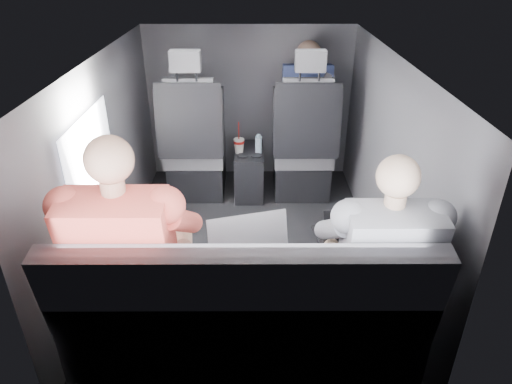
{
  "coord_description": "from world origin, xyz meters",
  "views": [
    {
      "loc": [
        0.05,
        -2.66,
        1.92
      ],
      "look_at": [
        0.06,
        -0.05,
        0.5
      ],
      "focal_mm": 32.0,
      "sensor_mm": 36.0,
      "label": 1
    }
  ],
  "objects_px": {
    "rear_bench": "(245,329)",
    "water_bottle": "(258,144)",
    "passenger_front_right": "(306,102)",
    "soda_cup": "(239,145)",
    "center_console": "(249,172)",
    "laptop_black": "(355,236)",
    "laptop_white": "(145,236)",
    "laptop_silver": "(249,243)",
    "passenger_rear_left": "(133,258)",
    "front_seat_right": "(303,152)",
    "front_seat_left": "(195,152)",
    "passenger_rear_right": "(376,263)"
  },
  "relations": [
    {
      "from": "rear_bench",
      "to": "water_bottle",
      "type": "height_order",
      "value": "rear_bench"
    },
    {
      "from": "front_seat_left",
      "to": "rear_bench",
      "type": "relative_size",
      "value": 0.79
    },
    {
      "from": "laptop_white",
      "to": "passenger_front_right",
      "type": "xyz_separation_m",
      "value": [
        0.99,
        1.84,
        0.12
      ]
    },
    {
      "from": "soda_cup",
      "to": "laptop_white",
      "type": "bearing_deg",
      "value": -105.02
    },
    {
      "from": "laptop_white",
      "to": "laptop_silver",
      "type": "bearing_deg",
      "value": -8.14
    },
    {
      "from": "laptop_white",
      "to": "passenger_rear_left",
      "type": "distance_m",
      "value": 0.22
    },
    {
      "from": "laptop_white",
      "to": "passenger_front_right",
      "type": "height_order",
      "value": "passenger_front_right"
    },
    {
      "from": "laptop_silver",
      "to": "passenger_rear_left",
      "type": "height_order",
      "value": "passenger_rear_left"
    },
    {
      "from": "laptop_silver",
      "to": "passenger_rear_right",
      "type": "bearing_deg",
      "value": -13.81
    },
    {
      "from": "laptop_silver",
      "to": "passenger_rear_left",
      "type": "bearing_deg",
      "value": -164.56
    },
    {
      "from": "laptop_silver",
      "to": "passenger_rear_left",
      "type": "xyz_separation_m",
      "value": [
        -0.53,
        -0.15,
        0.02
      ]
    },
    {
      "from": "laptop_silver",
      "to": "passenger_front_right",
      "type": "bearing_deg",
      "value": 76.36
    },
    {
      "from": "center_console",
      "to": "passenger_rear_right",
      "type": "height_order",
      "value": "passenger_rear_right"
    },
    {
      "from": "rear_bench",
      "to": "water_bottle",
      "type": "bearing_deg",
      "value": 87.6
    },
    {
      "from": "rear_bench",
      "to": "passenger_rear_right",
      "type": "height_order",
      "value": "passenger_rear_right"
    },
    {
      "from": "rear_bench",
      "to": "center_console",
      "type": "bearing_deg",
      "value": 90.0
    },
    {
      "from": "water_bottle",
      "to": "laptop_silver",
      "type": "bearing_deg",
      "value": -92.07
    },
    {
      "from": "laptop_black",
      "to": "passenger_rear_right",
      "type": "relative_size",
      "value": 0.33
    },
    {
      "from": "laptop_white",
      "to": "center_console",
      "type": "bearing_deg",
      "value": 72.76
    },
    {
      "from": "laptop_black",
      "to": "passenger_rear_right",
      "type": "xyz_separation_m",
      "value": [
        0.06,
        -0.21,
        -0.01
      ]
    },
    {
      "from": "laptop_silver",
      "to": "passenger_rear_right",
      "type": "distance_m",
      "value": 0.61
    },
    {
      "from": "laptop_white",
      "to": "laptop_silver",
      "type": "distance_m",
      "value": 0.53
    },
    {
      "from": "front_seat_right",
      "to": "water_bottle",
      "type": "relative_size",
      "value": 7.81
    },
    {
      "from": "passenger_rear_left",
      "to": "front_seat_right",
      "type": "bearing_deg",
      "value": 62.03
    },
    {
      "from": "center_console",
      "to": "soda_cup",
      "type": "height_order",
      "value": "soda_cup"
    },
    {
      "from": "soda_cup",
      "to": "laptop_silver",
      "type": "height_order",
      "value": "laptop_silver"
    },
    {
      "from": "rear_bench",
      "to": "water_bottle",
      "type": "relative_size",
      "value": 9.88
    },
    {
      "from": "water_bottle",
      "to": "laptop_white",
      "type": "xyz_separation_m",
      "value": [
        -0.58,
        -1.58,
        0.16
      ]
    },
    {
      "from": "rear_bench",
      "to": "laptop_white",
      "type": "height_order",
      "value": "rear_bench"
    },
    {
      "from": "soda_cup",
      "to": "passenger_rear_right",
      "type": "xyz_separation_m",
      "value": [
        0.69,
        -1.8,
        0.16
      ]
    },
    {
      "from": "center_console",
      "to": "laptop_silver",
      "type": "relative_size",
      "value": 1.12
    },
    {
      "from": "center_console",
      "to": "laptop_black",
      "type": "relative_size",
      "value": 1.19
    },
    {
      "from": "front_seat_right",
      "to": "passenger_rear_left",
      "type": "distance_m",
      "value": 2.06
    },
    {
      "from": "rear_bench",
      "to": "passenger_front_right",
      "type": "relative_size",
      "value": 1.94
    },
    {
      "from": "soda_cup",
      "to": "front_seat_left",
      "type": "bearing_deg",
      "value": 178.33
    },
    {
      "from": "soda_cup",
      "to": "center_console",
      "type": "bearing_deg",
      "value": 31.77
    },
    {
      "from": "water_bottle",
      "to": "center_console",
      "type": "bearing_deg",
      "value": 148.13
    },
    {
      "from": "front_seat_left",
      "to": "laptop_black",
      "type": "height_order",
      "value": "front_seat_left"
    },
    {
      "from": "laptop_white",
      "to": "laptop_silver",
      "type": "relative_size",
      "value": 0.76
    },
    {
      "from": "passenger_rear_left",
      "to": "passenger_front_right",
      "type": "xyz_separation_m",
      "value": [
        1.0,
        2.07,
        0.1
      ]
    },
    {
      "from": "front_seat_left",
      "to": "laptop_black",
      "type": "xyz_separation_m",
      "value": [
        1.0,
        -1.6,
        0.24
      ]
    },
    {
      "from": "passenger_front_right",
      "to": "soda_cup",
      "type": "bearing_deg",
      "value": -154.65
    },
    {
      "from": "soda_cup",
      "to": "passenger_rear_left",
      "type": "distance_m",
      "value": 1.86
    },
    {
      "from": "front_seat_right",
      "to": "laptop_white",
      "type": "bearing_deg",
      "value": -121.04
    },
    {
      "from": "front_seat_left",
      "to": "passenger_front_right",
      "type": "bearing_deg",
      "value": 15.42
    },
    {
      "from": "center_console",
      "to": "passenger_rear_right",
      "type": "relative_size",
      "value": 0.4
    },
    {
      "from": "passenger_rear_right",
      "to": "rear_bench",
      "type": "bearing_deg",
      "value": -171.1
    },
    {
      "from": "center_console",
      "to": "laptop_black",
      "type": "height_order",
      "value": "laptop_black"
    },
    {
      "from": "front_seat_left",
      "to": "center_console",
      "type": "relative_size",
      "value": 2.64
    },
    {
      "from": "laptop_black",
      "to": "passenger_front_right",
      "type": "distance_m",
      "value": 1.86
    }
  ]
}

